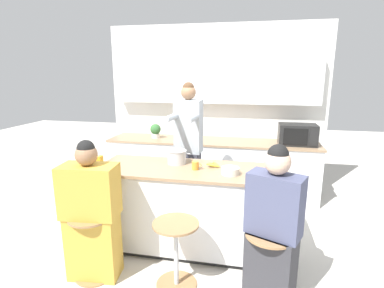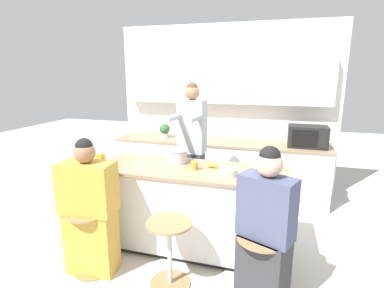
{
  "view_description": "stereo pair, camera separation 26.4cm",
  "coord_description": "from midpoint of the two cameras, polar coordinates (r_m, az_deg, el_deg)",
  "views": [
    {
      "loc": [
        0.62,
        -2.99,
        1.92
      ],
      "look_at": [
        0.0,
        0.07,
        1.18
      ],
      "focal_mm": 28.0,
      "sensor_mm": 36.0,
      "label": 1
    },
    {
      "loc": [
        0.88,
        -2.93,
        1.92
      ],
      "look_at": [
        0.0,
        0.07,
        1.18
      ],
      "focal_mm": 28.0,
      "sensor_mm": 36.0,
      "label": 2
    }
  ],
  "objects": [
    {
      "name": "ground_plane",
      "position": [
        3.61,
        -2.46,
        -18.94
      ],
      "size": [
        16.0,
        16.0,
        0.0
      ],
      "primitive_type": "plane",
      "color": "beige"
    },
    {
      "name": "microwave",
      "position": [
        4.66,
        17.94,
        1.71
      ],
      "size": [
        0.54,
        0.35,
        0.31
      ],
      "color": "black",
      "rests_on": "back_counter"
    },
    {
      "name": "bar_stool_center",
      "position": [
        2.88,
        -5.83,
        -19.31
      ],
      "size": [
        0.42,
        0.42,
        0.63
      ],
      "color": "#997047",
      "rests_on": "ground_plane"
    },
    {
      "name": "bar_stool_leftmost",
      "position": [
        3.17,
        -20.79,
        -16.84
      ],
      "size": [
        0.42,
        0.42,
        0.63
      ],
      "color": "#997047",
      "rests_on": "ground_plane"
    },
    {
      "name": "person_wrapped_blanket",
      "position": [
        3.06,
        -21.04,
        -12.66
      ],
      "size": [
        0.53,
        0.33,
        1.35
      ],
      "rotation": [
        0.0,
        0.0,
        0.09
      ],
      "color": "gold",
      "rests_on": "ground_plane"
    },
    {
      "name": "potted_plant",
      "position": [
        4.98,
        -8.48,
        2.55
      ],
      "size": [
        0.17,
        0.17,
        0.23
      ],
      "color": "beige",
      "rests_on": "back_counter"
    },
    {
      "name": "coffee_cup_near",
      "position": [
        3.16,
        -1.76,
        -4.14
      ],
      "size": [
        0.11,
        0.07,
        0.09
      ],
      "color": "orange",
      "rests_on": "kitchen_island"
    },
    {
      "name": "bar_stool_rightmost",
      "position": [
        2.76,
        11.59,
        -21.09
      ],
      "size": [
        0.42,
        0.42,
        0.63
      ],
      "color": "#997047",
      "rests_on": "ground_plane"
    },
    {
      "name": "kitchen_island",
      "position": [
        3.38,
        -2.54,
        -12.14
      ],
      "size": [
        2.04,
        0.74,
        0.93
      ],
      "color": "black",
      "rests_on": "ground_plane"
    },
    {
      "name": "person_cooking",
      "position": [
        3.78,
        -2.69,
        -2.07
      ],
      "size": [
        0.36,
        0.6,
        1.82
      ],
      "rotation": [
        0.0,
        0.0,
        -0.06
      ],
      "color": "#383842",
      "rests_on": "ground_plane"
    },
    {
      "name": "person_seated_near",
      "position": [
        2.63,
        12.27,
        -16.31
      ],
      "size": [
        0.49,
        0.4,
        1.39
      ],
      "rotation": [
        0.0,
        0.0,
        -0.41
      ],
      "color": "#333338",
      "rests_on": "ground_plane"
    },
    {
      "name": "cooking_pot",
      "position": [
        3.37,
        -5.18,
        -2.48
      ],
      "size": [
        0.31,
        0.22,
        0.15
      ],
      "color": "#B7BABC",
      "rests_on": "kitchen_island"
    },
    {
      "name": "banana_bunch",
      "position": [
        3.25,
        1.73,
        -3.97
      ],
      "size": [
        0.17,
        0.12,
        0.06
      ],
      "color": "yellow",
      "rests_on": "kitchen_island"
    },
    {
      "name": "back_counter",
      "position": [
        4.89,
        2.1,
        -4.37
      ],
      "size": [
        3.31,
        0.68,
        0.88
      ],
      "color": "silver",
      "rests_on": "ground_plane"
    },
    {
      "name": "juice_carton",
      "position": [
        3.32,
        -19.57,
        -3.44
      ],
      "size": [
        0.08,
        0.08,
        0.17
      ],
      "color": "gold",
      "rests_on": "kitchen_island"
    },
    {
      "name": "fruit_bowl",
      "position": [
        3.02,
        4.81,
        -5.17
      ],
      "size": [
        0.18,
        0.18,
        0.07
      ],
      "color": "silver",
      "rests_on": "kitchen_island"
    },
    {
      "name": "wall_back",
      "position": [
        4.99,
        2.83,
        8.89
      ],
      "size": [
        3.57,
        0.22,
        2.7
      ],
      "color": "silver",
      "rests_on": "ground_plane"
    }
  ]
}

